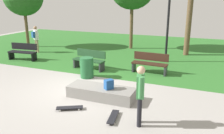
{
  "coord_description": "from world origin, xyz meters",
  "views": [
    {
      "loc": [
        4.12,
        -7.07,
        3.22
      ],
      "look_at": [
        1.09,
        0.44,
        0.83
      ],
      "focal_mm": 36.65,
      "sensor_mm": 36.0,
      "label": 1
    }
  ],
  "objects_px": {
    "park_bench_far_right": "(150,63)",
    "skateboard_spare": "(70,108)",
    "skateboard_by_ledge": "(113,117)",
    "trash_bin": "(87,68)",
    "skater_performing_trick": "(140,91)",
    "park_bench_near_lamppost": "(89,59)",
    "concrete_ledge": "(101,92)",
    "park_bench_far_left": "(23,51)",
    "pedestrian_with_backpack": "(36,37)",
    "lamp_post": "(169,15)",
    "backpack_on_ledge": "(109,84)"
  },
  "relations": [
    {
      "from": "park_bench_far_right",
      "to": "skateboard_spare",
      "type": "bearing_deg",
      "value": -107.52
    },
    {
      "from": "backpack_on_ledge",
      "to": "skater_performing_trick",
      "type": "height_order",
      "value": "skater_performing_trick"
    },
    {
      "from": "lamp_post",
      "to": "backpack_on_ledge",
      "type": "bearing_deg",
      "value": -99.41
    },
    {
      "from": "skateboard_by_ledge",
      "to": "park_bench_far_right",
      "type": "distance_m",
      "value": 4.55
    },
    {
      "from": "backpack_on_ledge",
      "to": "skateboard_by_ledge",
      "type": "distance_m",
      "value": 1.38
    },
    {
      "from": "skater_performing_trick",
      "to": "park_bench_far_left",
      "type": "height_order",
      "value": "skater_performing_trick"
    },
    {
      "from": "skateboard_by_ledge",
      "to": "skateboard_spare",
      "type": "distance_m",
      "value": 1.43
    },
    {
      "from": "skateboard_by_ledge",
      "to": "trash_bin",
      "type": "relative_size",
      "value": 0.94
    },
    {
      "from": "backpack_on_ledge",
      "to": "skateboard_by_ledge",
      "type": "relative_size",
      "value": 0.39
    },
    {
      "from": "park_bench_far_left",
      "to": "park_bench_far_right",
      "type": "xyz_separation_m",
      "value": [
        7.04,
        0.29,
        0.0
      ]
    },
    {
      "from": "skateboard_by_ledge",
      "to": "park_bench_far_right",
      "type": "height_order",
      "value": "park_bench_far_right"
    },
    {
      "from": "backpack_on_ledge",
      "to": "skateboard_by_ledge",
      "type": "bearing_deg",
      "value": -114.29
    },
    {
      "from": "concrete_ledge",
      "to": "skateboard_spare",
      "type": "xyz_separation_m",
      "value": [
        -0.53,
        -1.16,
        -0.13
      ]
    },
    {
      "from": "backpack_on_ledge",
      "to": "trash_bin",
      "type": "xyz_separation_m",
      "value": [
        -1.76,
        1.77,
        -0.11
      ]
    },
    {
      "from": "park_bench_far_left",
      "to": "pedestrian_with_backpack",
      "type": "height_order",
      "value": "pedestrian_with_backpack"
    },
    {
      "from": "pedestrian_with_backpack",
      "to": "trash_bin",
      "type": "bearing_deg",
      "value": -30.84
    },
    {
      "from": "concrete_ledge",
      "to": "lamp_post",
      "type": "relative_size",
      "value": 0.57
    },
    {
      "from": "skateboard_by_ledge",
      "to": "park_bench_far_right",
      "type": "bearing_deg",
      "value": 90.13
    },
    {
      "from": "park_bench_near_lamppost",
      "to": "skateboard_by_ledge",
      "type": "bearing_deg",
      "value": -55.0
    },
    {
      "from": "concrete_ledge",
      "to": "park_bench_far_left",
      "type": "relative_size",
      "value": 1.4
    },
    {
      "from": "park_bench_near_lamppost",
      "to": "lamp_post",
      "type": "height_order",
      "value": "lamp_post"
    },
    {
      "from": "lamp_post",
      "to": "park_bench_far_right",
      "type": "bearing_deg",
      "value": -98.54
    },
    {
      "from": "skater_performing_trick",
      "to": "skateboard_by_ledge",
      "type": "height_order",
      "value": "skater_performing_trick"
    },
    {
      "from": "concrete_ledge",
      "to": "lamp_post",
      "type": "xyz_separation_m",
      "value": [
        1.24,
        5.64,
        2.25
      ]
    },
    {
      "from": "park_bench_near_lamppost",
      "to": "trash_bin",
      "type": "bearing_deg",
      "value": -67.61
    },
    {
      "from": "skateboard_by_ledge",
      "to": "skateboard_spare",
      "type": "height_order",
      "value": "same"
    },
    {
      "from": "backpack_on_ledge",
      "to": "park_bench_near_lamppost",
      "type": "xyz_separation_m",
      "value": [
        -2.23,
        2.92,
        -0.07
      ]
    },
    {
      "from": "park_bench_far_right",
      "to": "trash_bin",
      "type": "bearing_deg",
      "value": -145.39
    },
    {
      "from": "concrete_ledge",
      "to": "trash_bin",
      "type": "distance_m",
      "value": 2.27
    },
    {
      "from": "concrete_ledge",
      "to": "backpack_on_ledge",
      "type": "relative_size",
      "value": 7.16
    },
    {
      "from": "lamp_post",
      "to": "trash_bin",
      "type": "xyz_separation_m",
      "value": [
        -2.7,
        -3.91,
        -2.01
      ]
    },
    {
      "from": "concrete_ledge",
      "to": "skateboard_by_ledge",
      "type": "xyz_separation_m",
      "value": [
        0.91,
        -1.18,
        -0.13
      ]
    },
    {
      "from": "skater_performing_trick",
      "to": "skateboard_by_ledge",
      "type": "bearing_deg",
      "value": 179.54
    },
    {
      "from": "trash_bin",
      "to": "backpack_on_ledge",
      "type": "bearing_deg",
      "value": -45.17
    },
    {
      "from": "park_bench_near_lamppost",
      "to": "concrete_ledge",
      "type": "bearing_deg",
      "value": -56.05
    },
    {
      "from": "park_bench_near_lamppost",
      "to": "park_bench_far_left",
      "type": "bearing_deg",
      "value": 177.47
    },
    {
      "from": "park_bench_near_lamppost",
      "to": "trash_bin",
      "type": "xyz_separation_m",
      "value": [
        0.47,
        -1.15,
        -0.04
      ]
    },
    {
      "from": "park_bench_far_right",
      "to": "skater_performing_trick",
      "type": "bearing_deg",
      "value": -80.46
    },
    {
      "from": "backpack_on_ledge",
      "to": "park_bench_near_lamppost",
      "type": "height_order",
      "value": "park_bench_near_lamppost"
    },
    {
      "from": "lamp_post",
      "to": "skater_performing_trick",
      "type": "bearing_deg",
      "value": -86.48
    },
    {
      "from": "backpack_on_ledge",
      "to": "trash_bin",
      "type": "relative_size",
      "value": 0.37
    },
    {
      "from": "pedestrian_with_backpack",
      "to": "park_bench_far_left",
      "type": "bearing_deg",
      "value": -72.5
    },
    {
      "from": "pedestrian_with_backpack",
      "to": "park_bench_far_right",
      "type": "bearing_deg",
      "value": -11.22
    },
    {
      "from": "park_bench_near_lamppost",
      "to": "pedestrian_with_backpack",
      "type": "height_order",
      "value": "pedestrian_with_backpack"
    },
    {
      "from": "skateboard_by_ledge",
      "to": "park_bench_far_left",
      "type": "height_order",
      "value": "park_bench_far_left"
    },
    {
      "from": "skater_performing_trick",
      "to": "trash_bin",
      "type": "relative_size",
      "value": 1.87
    },
    {
      "from": "lamp_post",
      "to": "trash_bin",
      "type": "bearing_deg",
      "value": -124.62
    },
    {
      "from": "skater_performing_trick",
      "to": "concrete_ledge",
      "type": "bearing_deg",
      "value": 144.34
    },
    {
      "from": "concrete_ledge",
      "to": "pedestrian_with_backpack",
      "type": "bearing_deg",
      "value": 144.1
    },
    {
      "from": "skater_performing_trick",
      "to": "park_bench_near_lamppost",
      "type": "distance_m",
      "value": 5.44
    }
  ]
}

